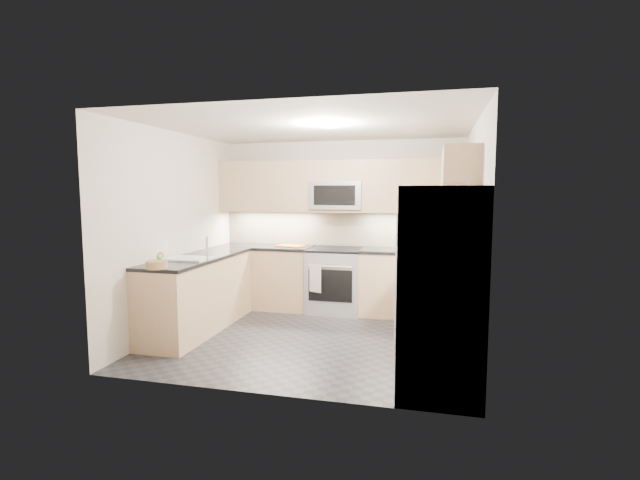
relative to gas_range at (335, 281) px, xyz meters
The scene contains 35 objects.
floor 1.35m from the gas_range, 90.00° to the right, with size 3.60×3.20×0.00m, color black.
ceiling 2.41m from the gas_range, 90.00° to the right, with size 3.60×3.20×0.02m, color beige.
wall_back 0.86m from the gas_range, 90.00° to the left, with size 3.60×0.02×2.50m, color #BDB3A5.
wall_front 2.98m from the gas_range, 90.00° to the right, with size 3.60×0.02×2.50m, color #BDB3A5.
wall_left 2.34m from the gas_range, 144.69° to the right, with size 0.02×3.20×2.50m, color #BDB3A5.
wall_right 2.34m from the gas_range, 35.31° to the right, with size 0.02×3.20×2.50m, color #BDB3A5.
base_cab_back_left 1.09m from the gas_range, behind, with size 1.42×0.60×0.90m, color tan.
base_cab_back_right 1.09m from the gas_range, ahead, with size 1.42×0.60×0.90m, color tan.
base_cab_right 1.88m from the gas_range, 36.87° to the right, with size 0.60×1.70×0.90m, color tan.
base_cab_peninsula 1.97m from the gas_range, 139.64° to the right, with size 0.60×2.00×0.90m, color tan.
countertop_back_left 1.19m from the gas_range, behind, with size 1.42×0.63×0.04m, color black.
countertop_back_right 1.19m from the gas_range, ahead, with size 1.42×0.63×0.04m, color black.
countertop_right 1.93m from the gas_range, 36.87° to the right, with size 0.63×1.70×0.04m, color black.
countertop_peninsula 2.02m from the gas_range, 139.64° to the right, with size 0.63×2.00×0.04m, color black.
upper_cab_back 1.38m from the gas_range, 90.00° to the left, with size 3.60×0.35×0.75m, color tan.
upper_cab_right 2.35m from the gas_range, 31.61° to the right, with size 0.35×1.95×0.75m, color tan.
backsplash_back 0.81m from the gas_range, 90.00° to the left, with size 3.60×0.01×0.51m, color #C5B48E.
backsplash_right 2.11m from the gas_range, 24.68° to the right, with size 0.01×2.30×0.51m, color #C5B48E.
gas_range is the anchor object (origin of this frame).
range_cooktop 0.46m from the gas_range, ahead, with size 0.76×0.65×0.03m, color black.
oven_door_glass 0.33m from the gas_range, 90.00° to the right, with size 0.62×0.02×0.45m, color black.
oven_handle 0.44m from the gas_range, 90.00° to the right, with size 0.02×0.02×0.60m, color #B2B5BA.
microwave 1.25m from the gas_range, 90.00° to the left, with size 0.76×0.40×0.40m, color gray.
microwave_door 1.25m from the gas_range, 90.00° to the right, with size 0.60×0.01×0.28m, color black.
refrigerator 2.86m from the gas_range, 59.12° to the right, with size 0.70×0.90×1.80m, color #A6A7AE.
fridge_handle_left 2.86m from the gas_range, 67.48° to the right, with size 0.02×0.02×1.20m, color #B2B5BA.
fridge_handle_right 2.54m from the gas_range, 64.31° to the right, with size 0.02×0.02×1.20m, color #B2B5BA.
sink_basin 2.18m from the gas_range, 134.53° to the right, with size 0.52×0.38×0.16m, color white.
faucet 2.06m from the gas_range, 129.12° to the right, with size 0.03×0.03×0.28m, color silver.
utensil_bowl 1.45m from the gas_range, ahead, with size 0.28×0.28×0.16m, color #58B54D.
cutting_board 0.85m from the gas_range, behind, with size 0.40×0.28×0.01m, color #C04612.
fruit_basket 2.71m from the gas_range, 123.47° to the right, with size 0.22×0.22×0.08m, color #A0794A.
fruit_apple 2.62m from the gas_range, 126.98° to the right, with size 0.07×0.07×0.07m, color red.
fruit_pear 2.66m from the gas_range, 125.13° to the right, with size 0.07×0.07×0.07m, color #4EB54D.
dish_towel_check 0.44m from the gas_range, 119.52° to the right, with size 0.20×0.02×0.38m, color white.
Camera 1 is at (1.37, -5.24, 1.75)m, focal length 26.00 mm.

